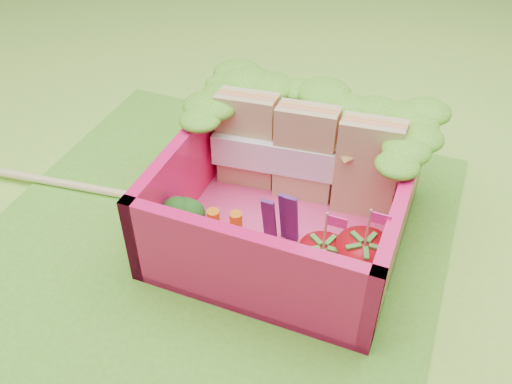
{
  "coord_description": "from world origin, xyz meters",
  "views": [
    {
      "loc": [
        1.11,
        -2.11,
        2.39
      ],
      "look_at": [
        0.19,
        0.19,
        0.28
      ],
      "focal_mm": 40.0,
      "sensor_mm": 36.0,
      "label": 1
    }
  ],
  "objects_px": {
    "strawberry_right": "(361,265)",
    "chopsticks": "(91,189)",
    "strawberry_left": "(322,265)",
    "broccoli": "(180,213)",
    "bento_box": "(287,197)",
    "sandwich_stack": "(306,154)"
  },
  "relations": [
    {
      "from": "strawberry_left",
      "to": "strawberry_right",
      "type": "height_order",
      "value": "strawberry_right"
    },
    {
      "from": "sandwich_stack",
      "to": "chopsticks",
      "type": "xyz_separation_m",
      "value": [
        -1.28,
        -0.43,
        -0.33
      ]
    },
    {
      "from": "broccoli",
      "to": "strawberry_right",
      "type": "relative_size",
      "value": 0.62
    },
    {
      "from": "sandwich_stack",
      "to": "strawberry_right",
      "type": "bearing_deg",
      "value": -50.05
    },
    {
      "from": "broccoli",
      "to": "strawberry_left",
      "type": "xyz_separation_m",
      "value": [
        0.82,
        -0.02,
        -0.06
      ]
    },
    {
      "from": "sandwich_stack",
      "to": "bento_box",
      "type": "bearing_deg",
      "value": -90.97
    },
    {
      "from": "strawberry_left",
      "to": "chopsticks",
      "type": "distance_m",
      "value": 1.61
    },
    {
      "from": "strawberry_left",
      "to": "strawberry_right",
      "type": "bearing_deg",
      "value": 17.31
    },
    {
      "from": "chopsticks",
      "to": "strawberry_right",
      "type": "bearing_deg",
      "value": -5.27
    },
    {
      "from": "strawberry_left",
      "to": "chopsticks",
      "type": "height_order",
      "value": "strawberry_left"
    },
    {
      "from": "bento_box",
      "to": "strawberry_right",
      "type": "bearing_deg",
      "value": -28.83
    },
    {
      "from": "bento_box",
      "to": "strawberry_left",
      "type": "relative_size",
      "value": 2.64
    },
    {
      "from": "broccoli",
      "to": "sandwich_stack",
      "type": "bearing_deg",
      "value": 50.52
    },
    {
      "from": "bento_box",
      "to": "broccoli",
      "type": "height_order",
      "value": "bento_box"
    },
    {
      "from": "broccoli",
      "to": "strawberry_right",
      "type": "height_order",
      "value": "strawberry_right"
    },
    {
      "from": "sandwich_stack",
      "to": "chopsticks",
      "type": "height_order",
      "value": "sandwich_stack"
    },
    {
      "from": "strawberry_right",
      "to": "chopsticks",
      "type": "distance_m",
      "value": 1.79
    },
    {
      "from": "broccoli",
      "to": "strawberry_left",
      "type": "bearing_deg",
      "value": -1.54
    },
    {
      "from": "strawberry_left",
      "to": "chopsticks",
      "type": "bearing_deg",
      "value": 171.97
    },
    {
      "from": "strawberry_left",
      "to": "strawberry_right",
      "type": "relative_size",
      "value": 0.93
    },
    {
      "from": "strawberry_left",
      "to": "strawberry_right",
      "type": "distance_m",
      "value": 0.2
    },
    {
      "from": "strawberry_left",
      "to": "bento_box",
      "type": "bearing_deg",
      "value": 132.67
    }
  ]
}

